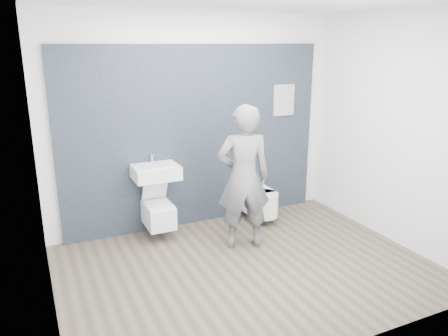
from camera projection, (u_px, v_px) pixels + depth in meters
name	position (u px, v px, depth m)	size (l,w,h in m)	color
ground	(247.00, 268.00, 4.87)	(4.00, 4.00, 0.00)	brown
room_shell	(249.00, 112.00, 4.38)	(4.00, 4.00, 4.00)	white
tile_wall	(198.00, 221.00, 6.15)	(3.60, 0.06, 2.40)	black
washbasin	(156.00, 172.00, 5.44)	(0.56, 0.42, 0.42)	white
toilet_square	(158.00, 213.00, 5.56)	(0.34, 0.49, 0.62)	white
toilet_rounded	(260.00, 202.00, 6.09)	(0.37, 0.63, 0.34)	white
info_placard	(280.00, 207.00, 6.64)	(0.33, 0.03, 0.44)	silver
visitor	(244.00, 178.00, 5.16)	(0.64, 0.42, 1.75)	slate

